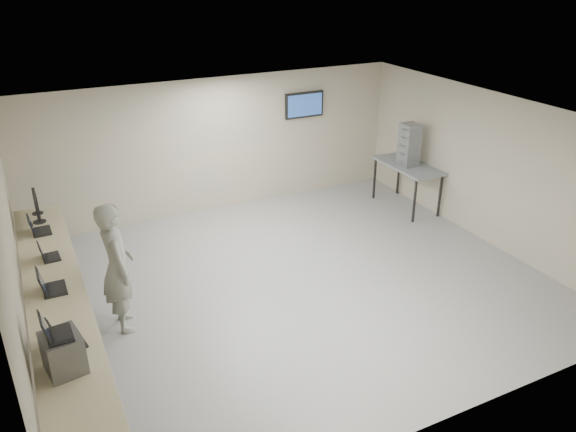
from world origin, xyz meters
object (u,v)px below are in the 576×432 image
workbench (56,293)px  side_table (408,168)px  soldier (118,267)px  equipment_box (63,353)px

workbench → side_table: 7.40m
workbench → side_table: side_table is taller
soldier → side_table: 6.57m
equipment_box → side_table: (7.25, 3.55, -0.22)m
workbench → soldier: (0.84, 0.06, 0.15)m
soldier → equipment_box: bearing=154.4°
soldier → side_table: (6.34, 1.69, -0.08)m
workbench → side_table: size_ratio=3.71×
workbench → side_table: bearing=13.7°
equipment_box → soldier: size_ratio=0.23×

